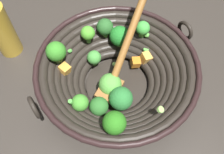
{
  "coord_description": "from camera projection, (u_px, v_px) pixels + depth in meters",
  "views": [
    {
      "loc": [
        -0.22,
        0.25,
        0.58
      ],
      "look_at": [
        0.02,
        0.0,
        0.03
      ],
      "focal_mm": 38.8,
      "sensor_mm": 36.0,
      "label": 1
    }
  ],
  "objects": [
    {
      "name": "ground_plane",
      "position": [
        116.0,
        86.0,
        0.67
      ],
      "size": [
        4.0,
        4.0,
        0.0
      ],
      "primitive_type": "plane",
      "color": "#332D28"
    },
    {
      "name": "wok",
      "position": [
        116.0,
        72.0,
        0.61
      ],
      "size": [
        0.4,
        0.44,
        0.24
      ],
      "color": "black",
      "rests_on": "ground"
    },
    {
      "name": "cooking_oil_bottle",
      "position": [
        1.0,
        29.0,
        0.66
      ],
      "size": [
        0.07,
        0.07,
        0.22
      ],
      "color": "gold",
      "rests_on": "ground"
    }
  ]
}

